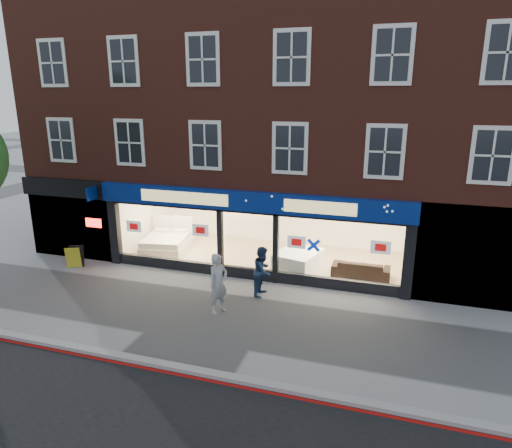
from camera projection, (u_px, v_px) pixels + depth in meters
The scene contains 12 objects.
ground at pixel (216, 316), 13.91m from camera, with size 120.00×120.00×0.00m, color gray.
kerb_line at pixel (167, 373), 11.07m from camera, with size 60.00×0.10×0.01m, color #8C0A07.
kerb_stone at pixel (171, 366), 11.24m from camera, with size 60.00×0.25×0.12m, color gray.
showroom_floor at pixel (265, 257), 18.71m from camera, with size 11.00×4.50×0.10m, color tan.
building at pixel (277, 90), 18.43m from camera, with size 19.00×8.26×10.30m.
display_bed at pixel (167, 242), 19.41m from camera, with size 2.11×2.43×1.22m.
bedside_table at pixel (178, 234), 20.71m from camera, with size 0.45×0.45×0.55m, color brown.
mattress_stack at pixel (298, 260), 17.25m from camera, with size 1.76×2.03×0.70m.
sofa at pixel (361, 269), 16.55m from camera, with size 2.07×0.81×0.61m, color black.
a_board at pixel (75, 257), 17.67m from camera, with size 0.56×0.36×0.86m, color gold.
pedestrian_grey at pixel (218, 283), 13.90m from camera, with size 0.69×0.45×1.90m, color #9C9EA3.
pedestrian_blue at pixel (263, 271), 15.17m from camera, with size 0.82×0.64×1.68m, color #192B48.
Camera 1 is at (4.97, -11.64, 6.53)m, focal length 32.00 mm.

